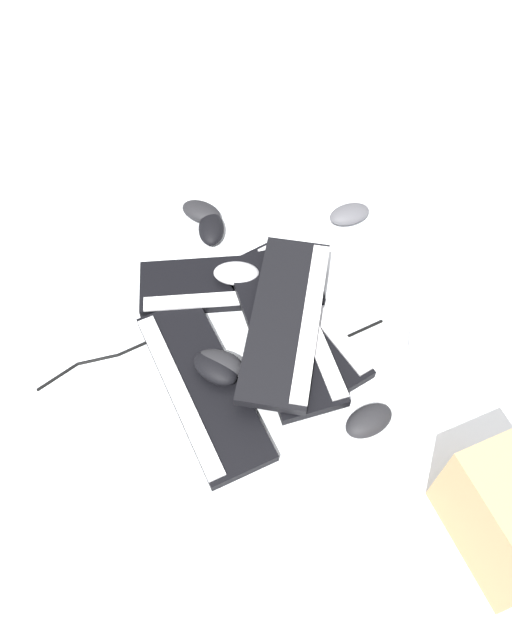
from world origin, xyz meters
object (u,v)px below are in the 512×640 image
Objects in this scene: keyboard_2 at (202,386)px; keyboard_0 at (293,319)px; keyboard_4 at (287,319)px; mouse_2 at (215,368)px; mouse_4 at (211,229)px; keyboard_3 at (285,327)px; mouse_6 at (200,212)px; mouse_1 at (424,345)px; mouse_5 at (349,214)px; mouse_0 at (369,421)px; mouse_7 at (219,364)px; mouse_3 at (237,273)px; keyboard_1 at (231,284)px.

keyboard_0 is at bearing 30.73° from keyboard_2.
mouse_2 is at bearing -154.71° from keyboard_4.
keyboard_0 and keyboard_2 have the same top height.
mouse_2 is at bearing -178.93° from mouse_4.
mouse_6 is (-0.14, 0.41, -0.02)m from keyboard_3.
mouse_5 is at bearing 15.45° from mouse_1.
mouse_4 reaches higher than keyboard_0.
keyboard_4 is 4.23× the size of mouse_0.
mouse_2 reaches higher than mouse_5.
keyboard_4 is at bearing -130.34° from mouse_7.
mouse_3 reaches higher than mouse_1.
keyboard_2 is 4.22× the size of mouse_7.
mouse_2 reaches higher than keyboard_3.
mouse_1 is 1.00× the size of mouse_7.
mouse_6 is 1.00× the size of mouse_7.
keyboard_1 is at bearing 121.15° from keyboard_3.
keyboard_2 is at bearing -149.27° from keyboard_0.
mouse_1 is 0.42m from mouse_5.
keyboard_4 is at bearing 36.32° from keyboard_3.
mouse_1 is at bearing -92.59° from mouse_5.
mouse_4 is 1.00× the size of mouse_6.
mouse_0 is 1.00× the size of mouse_2.
mouse_7 is at bearing -156.29° from keyboard_4.
mouse_2 is (-0.47, 0.01, 0.03)m from mouse_1.
mouse_4 and mouse_5 have the same top height.
keyboard_3 is at bearing -143.68° from keyboard_4.
mouse_4 reaches higher than keyboard_2.
mouse_4 is (-0.04, 0.18, -0.03)m from mouse_3.
mouse_4 is at bearing 97.64° from keyboard_1.
mouse_2 is at bearing -149.19° from keyboard_0.
mouse_4 is at bearing 79.62° from keyboard_2.
mouse_6 is (-0.45, 0.49, 0.00)m from mouse_1.
mouse_7 is at bearing -85.46° from mouse_2.
mouse_3 is at bearing -82.07° from mouse_7.
keyboard_0 is 4.22× the size of mouse_2.
mouse_1 is 0.67m from mouse_6.
keyboard_1 is 0.24m from mouse_7.
mouse_0 is 1.00× the size of mouse_6.
mouse_7 is at bearing 126.28° from mouse_6.
mouse_4 is 0.36m from mouse_5.
mouse_6 is 0.48m from mouse_7.
keyboard_3 reaches higher than mouse_1.
mouse_4 is at bearing 93.53° from mouse_0.
keyboard_4 reaches higher than keyboard_0.
keyboard_1 is at bearing -164.91° from mouse_4.
keyboard_0 is 1.02× the size of keyboard_3.
keyboard_4 is at bearing -107.48° from mouse_2.
mouse_2 is at bearing 73.26° from mouse_7.
mouse_7 is at bearing 94.66° from mouse_1.
keyboard_2 is 0.23m from keyboard_3.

